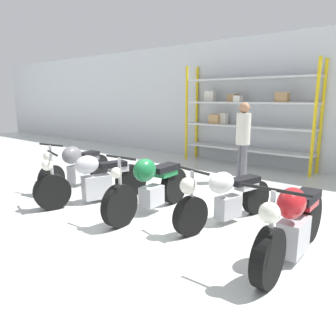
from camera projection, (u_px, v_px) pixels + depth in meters
ground_plane at (153, 211)px, 5.64m from camera, size 30.00×30.00×0.00m
back_wall at (274, 102)px, 8.98m from camera, size 30.00×0.08×3.60m
shelving_rack at (244, 113)px, 9.22m from camera, size 3.89×0.63×2.85m
motorcycle_grey at (76, 166)px, 7.20m from camera, size 0.70×2.01×1.01m
motorcycle_silver at (94, 180)px, 6.07m from camera, size 0.87×2.10×1.01m
motorcycle_green at (150, 186)px, 5.46m from camera, size 0.57×2.09×1.08m
motorcycle_white at (225, 197)px, 4.99m from camera, size 0.71×2.02×0.95m
motorcycle_red at (293, 225)px, 3.86m from camera, size 0.73×2.10×1.04m
person_browsing at (243, 136)px, 7.36m from camera, size 0.44×0.44×1.82m
traffic_cone at (45, 170)px, 7.57m from camera, size 0.32×0.32×0.55m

